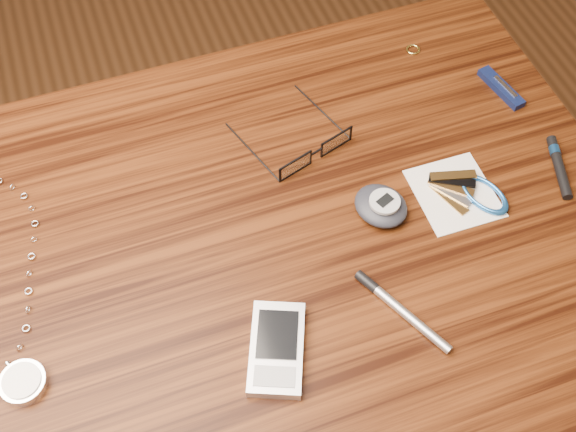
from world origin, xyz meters
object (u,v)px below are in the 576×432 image
object	(u,v)px
eyeglasses	(312,151)
silver_pen	(395,305)
desk	(237,309)
notepad_keys	(469,193)
pocket_knife	(501,88)
pedometer	(381,206)
pda_phone	(277,349)
pocket_watch	(22,371)

from	to	relation	value
eyeglasses	silver_pen	size ratio (longest dim) A/B	1.20
silver_pen	desk	bearing A→B (deg)	145.42
notepad_keys	silver_pen	world-z (taller)	same
eyeglasses	pocket_knife	distance (m)	0.29
eyeglasses	pedometer	world-z (taller)	pedometer
eyeglasses	notepad_keys	size ratio (longest dim) A/B	1.29
desk	pocket_knife	xyz separation A→B (m)	(0.43, 0.15, 0.11)
desk	silver_pen	bearing A→B (deg)	-34.58
desk	eyeglasses	bearing A→B (deg)	40.20
eyeglasses	pda_phone	size ratio (longest dim) A/B	1.26
pedometer	pocket_knife	xyz separation A→B (m)	(0.24, 0.13, -0.01)
pocket_watch	notepad_keys	distance (m)	0.55
eyeglasses	pda_phone	world-z (taller)	eyeglasses
desk	notepad_keys	bearing A→B (deg)	0.50
desk	pocket_watch	xyz separation A→B (m)	(-0.24, -0.05, 0.11)
pda_phone	silver_pen	size ratio (longest dim) A/B	0.95
notepad_keys	pedometer	bearing A→B (deg)	173.08
pocket_knife	silver_pen	world-z (taller)	same
pda_phone	notepad_keys	bearing A→B (deg)	21.88
notepad_keys	desk	bearing A→B (deg)	-179.50
eyeglasses	silver_pen	bearing A→B (deg)	-87.42
eyeglasses	desk	bearing A→B (deg)	-139.80
desk	pda_phone	world-z (taller)	pda_phone
pedometer	silver_pen	bearing A→B (deg)	-106.65
eyeglasses	pedometer	bearing A→B (deg)	-66.07
silver_pen	pda_phone	bearing A→B (deg)	-177.57
eyeglasses	pocket_watch	distance (m)	0.43
pocket_knife	eyeglasses	bearing A→B (deg)	-175.61
pocket_knife	pedometer	bearing A→B (deg)	-151.38
pocket_knife	silver_pen	distance (m)	0.37
pocket_watch	pedometer	world-z (taller)	pedometer
pedometer	pocket_watch	bearing A→B (deg)	-171.74
pocket_watch	pedometer	bearing A→B (deg)	8.26
pocket_watch	silver_pen	bearing A→B (deg)	-8.64
pedometer	notepad_keys	xyz separation A→B (m)	(0.11, -0.01, -0.01)
pedometer	notepad_keys	distance (m)	0.11
pedometer	pocket_knife	world-z (taller)	pedometer
pocket_watch	silver_pen	size ratio (longest dim) A/B	2.94
pda_phone	pedometer	xyz separation A→B (m)	(0.18, 0.13, 0.00)
silver_pen	notepad_keys	bearing A→B (deg)	36.51
eyeglasses	pda_phone	distance (m)	0.27
pocket_watch	pda_phone	size ratio (longest dim) A/B	3.08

